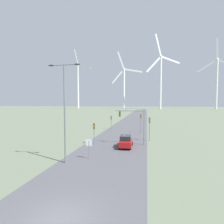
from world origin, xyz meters
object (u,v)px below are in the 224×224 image
Objects in this scene: streetlamp at (65,102)px; traffic_light_post_near_right at (150,124)px; traffic_light_mast_overhead at (134,119)px; wind_turbine_center at (161,77)px; wind_turbine_right at (217,79)px; traffic_light_post_near_left at (94,129)px; stop_sign_near at (89,145)px; wind_turbine_left at (124,84)px; car_approaching at (126,141)px; traffic_light_post_mid_right at (141,119)px; wind_turbine_far_left at (78,82)px; traffic_light_post_mid_left at (111,119)px.

traffic_light_post_near_right is (9.42, 13.31, -3.80)m from streetlamp.
traffic_light_post_near_right is 0.73× the size of traffic_light_mast_overhead.
wind_turbine_center reaches higher than wind_turbine_right.
traffic_light_post_near_right is (8.85, 4.27, 0.51)m from traffic_light_post_near_left.
stop_sign_near is 0.03× the size of wind_turbine_right.
wind_turbine_left reaches higher than traffic_light_mast_overhead.
car_approaching is 169.11m from wind_turbine_center.
traffic_light_post_mid_right is (7.06, 12.27, 0.56)m from traffic_light_post_near_left.
traffic_light_mast_overhead is 0.07× the size of wind_turbine_center.
wind_turbine_right is (97.17, -7.09, 2.55)m from wind_turbine_left.
traffic_light_post_near_left is at bearing -67.02° from wind_turbine_far_left.
wind_turbine_right is (79.37, 180.99, 24.57)m from streetlamp.
wind_turbine_left is (-19.95, 186.23, 27.21)m from stop_sign_near.
wind_turbine_right reaches higher than car_approaching.
streetlamp is 11.63m from car_approaching.
wind_turbine_left reaches higher than traffic_light_post_mid_right.
wind_turbine_right is at bearing 63.11° from traffic_light_post_mid_left.
stop_sign_near is 9.84m from traffic_light_mast_overhead.
wind_turbine_center is at bearing 84.29° from traffic_light_post_mid_right.
wind_turbine_right is at bearing 65.81° from traffic_light_post_mid_right.
streetlamp is 4.64× the size of stop_sign_near.
wind_turbine_left is at bearing 98.67° from traffic_light_post_mid_right.
car_approaching is 0.06× the size of wind_turbine_far_left.
wind_turbine_far_left is (-85.38, 176.23, 29.39)m from traffic_light_post_near_right.
wind_turbine_left is (-25.44, 166.76, 25.77)m from traffic_light_post_mid_right.
wind_turbine_far_left is (-75.96, 189.54, 25.60)m from streetlamp.
streetlamp is at bearing -124.21° from traffic_light_mast_overhead.
wind_turbine_far_left is 100.14m from wind_turbine_center.
car_approaching is 183.64m from wind_turbine_left.
wind_turbine_right is at bearing 67.01° from traffic_light_mast_overhead.
wind_turbine_left is 0.92× the size of wind_turbine_right.
traffic_light_post_mid_left is 17.69m from car_approaching.
traffic_light_post_near_right is at bearing 57.62° from stop_sign_near.
wind_turbine_far_left is (-76.14, 164.73, 29.88)m from traffic_light_post_mid_left.
traffic_light_post_mid_left is 16.22m from traffic_light_mast_overhead.
traffic_light_post_near_right is 0.98× the size of traffic_light_post_mid_right.
traffic_light_post_mid_right is 170.65m from wind_turbine_left.
wind_turbine_far_left is at bearing 114.27° from car_approaching.
traffic_light_post_near_right is at bearing -94.79° from wind_turbine_center.
traffic_light_post_mid_left is at bearing 91.43° from traffic_light_post_near_left.
traffic_light_post_mid_left is 0.61× the size of traffic_light_mast_overhead.
wind_turbine_center is (22.24, 164.10, 31.22)m from traffic_light_post_near_left.
traffic_light_mast_overhead is at bearing 55.79° from streetlamp.
traffic_light_post_near_left is (-1.58, 7.20, 0.88)m from stop_sign_near.
traffic_light_mast_overhead is at bearing -65.48° from traffic_light_post_mid_left.
traffic_light_mast_overhead is 1.37× the size of car_approaching.
traffic_light_post_mid_right is 155.63m from wind_turbine_center.
wind_turbine_right reaches higher than traffic_light_post_near_left.
traffic_light_mast_overhead is at bearing -93.86° from traffic_light_post_mid_right.
wind_turbine_center is (20.66, 171.30, 32.10)m from stop_sign_near.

